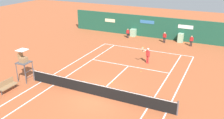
{
  "coord_description": "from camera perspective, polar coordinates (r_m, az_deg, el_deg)",
  "views": [
    {
      "loc": [
        8.14,
        -14.29,
        9.28
      ],
      "look_at": [
        -1.3,
        5.4,
        0.8
      ],
      "focal_mm": 39.83,
      "sensor_mm": 36.0,
      "label": 1
    }
  ],
  "objects": [
    {
      "name": "ball_kid_right_post",
      "position": [
        33.03,
        3.64,
        6.16
      ],
      "size": [
        0.41,
        0.21,
        1.26
      ],
      "rotation": [
        0.0,
        0.0,
        3.33
      ],
      "color": "black",
      "rests_on": "ground_plane"
    },
    {
      "name": "tennis_ball_mid_court",
      "position": [
        22.95,
        6.65,
        -2.69
      ],
      "size": [
        0.07,
        0.07,
        0.07
      ],
      "primitive_type": "sphere",
      "color": "#CCE033",
      "rests_on": "ground_plane"
    },
    {
      "name": "player_bench",
      "position": [
        20.88,
        -22.92,
        -5.42
      ],
      "size": [
        0.54,
        1.54,
        0.88
      ],
      "rotation": [
        0.0,
        0.0,
        -1.57
      ],
      "color": "#38383D",
      "rests_on": "ground_plane"
    },
    {
      "name": "tennis_net",
      "position": [
        18.64,
        -3.62,
        -6.89
      ],
      "size": [
        12.1,
        0.1,
        1.07
      ],
      "color": "#4C4C51",
      "rests_on": "ground_plane"
    },
    {
      "name": "tennis_ball_near_service_line",
      "position": [
        20.76,
        0.1,
        -5.23
      ],
      "size": [
        0.07,
        0.07,
        0.07
      ],
      "primitive_type": "sphere",
      "color": "#CCE033",
      "rests_on": "ground_plane"
    },
    {
      "name": "sponsor_back_wall",
      "position": [
        33.27,
        10.74,
        7.08
      ],
      "size": [
        25.0,
        1.02,
        2.82
      ],
      "color": "#194C38",
      "rests_on": "ground_plane"
    },
    {
      "name": "ball_kid_centre_post",
      "position": [
        31.03,
        17.76,
        4.23
      ],
      "size": [
        0.43,
        0.21,
        1.3
      ],
      "rotation": [
        0.0,
        0.0,
        3.3
      ],
      "color": "black",
      "rests_on": "ground_plane"
    },
    {
      "name": "ground_plane",
      "position": [
        19.33,
        -2.75,
        -7.5
      ],
      "size": [
        80.0,
        80.0,
        0.01
      ],
      "color": "#A8512D"
    },
    {
      "name": "umpire_chair",
      "position": [
        21.63,
        -19.65,
        -0.3
      ],
      "size": [
        1.0,
        1.0,
        2.77
      ],
      "rotation": [
        0.0,
        0.0,
        -1.57
      ],
      "color": "#47474C",
      "rests_on": "ground_plane"
    },
    {
      "name": "player_on_baseline",
      "position": [
        24.57,
        8.18,
        1.17
      ],
      "size": [
        0.81,
        0.63,
        1.8
      ],
      "rotation": [
        0.0,
        0.0,
        2.69
      ],
      "color": "red",
      "rests_on": "ground_plane"
    },
    {
      "name": "ball_kid_left_post",
      "position": [
        31.57,
        11.97,
        5.14
      ],
      "size": [
        0.45,
        0.2,
        1.36
      ],
      "rotation": [
        0.0,
        0.0,
        3.05
      ],
      "color": "black",
      "rests_on": "ground_plane"
    }
  ]
}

